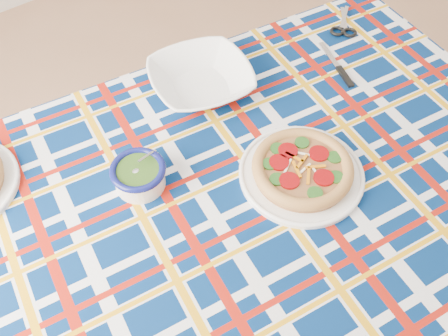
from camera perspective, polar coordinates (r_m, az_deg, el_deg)
floor at (r=2.32m, az=4.44°, el=-1.71°), size 4.00×4.00×0.00m
dining_table at (r=1.35m, az=1.13°, el=-4.96°), size 1.88×1.33×0.82m
tablecloth at (r=1.33m, az=1.15°, el=-4.34°), size 1.92×1.37×0.12m
main_focaccia_plate at (r=1.30m, az=8.95°, el=-0.03°), size 0.35×0.35×0.07m
pesto_bowl at (r=1.28m, az=-9.73°, el=-0.70°), size 0.18×0.18×0.08m
serving_bowl at (r=1.51m, az=-2.65°, el=10.01°), size 0.36×0.36×0.07m
table_knife at (r=1.67m, az=12.06°, el=12.43°), size 0.10×0.23×0.01m
kitchen_scissors at (r=1.84m, az=13.56°, el=16.35°), size 0.21×0.21×0.02m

